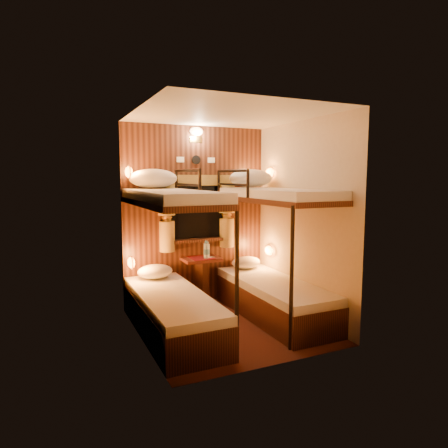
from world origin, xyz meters
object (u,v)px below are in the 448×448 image
bunk_left (172,284)px  bunk_right (274,272)px  table (201,275)px  bottle_right (207,251)px  bottle_left (206,251)px

bunk_left → bunk_right: same height
bunk_right → table: size_ratio=2.90×
bunk_left → bunk_right: bearing=0.0°
bunk_left → bottle_right: size_ratio=8.84×
bottle_left → bottle_right: bottle_left is taller
bunk_left → bottle_left: bearing=46.0°
bunk_right → bottle_left: bunk_right is taller
bottle_right → bunk_right: bearing=-53.4°
table → bottle_left: (0.04, -0.06, 0.34)m
table → bottle_right: bearing=-13.1°
bunk_right → bunk_left: bearing=180.0°
table → bottle_left: size_ratio=2.76×
bottle_left → bunk_left: bearing=-134.0°
bunk_right → bottle_left: (-0.60, 0.72, 0.19)m
bunk_left → table: (0.65, 0.78, -0.14)m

